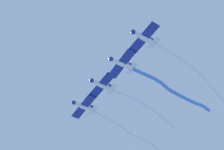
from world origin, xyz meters
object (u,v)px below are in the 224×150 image
(airplane_right_wing, at_px, (122,64))
(airplane_left_wing, at_px, (102,85))
(airplane_lead, at_px, (84,107))
(airplane_slot, at_px, (144,38))

(airplane_right_wing, bearing_deg, airplane_left_wing, -86.31)
(airplane_lead, distance_m, airplane_left_wing, 7.15)
(airplane_left_wing, relative_size, airplane_slot, 1.00)
(airplane_left_wing, bearing_deg, airplane_right_wing, 90.92)
(airplane_right_wing, height_order, airplane_slot, airplane_slot)
(airplane_left_wing, xyz_separation_m, airplane_right_wing, (-5.94, -3.96, -0.30))
(airplane_lead, relative_size, airplane_left_wing, 1.01)
(airplane_lead, relative_size, airplane_right_wing, 0.99)
(airplane_left_wing, xyz_separation_m, airplane_slot, (-11.89, -7.93, 0.00))
(airplane_left_wing, height_order, airplane_right_wing, airplane_left_wing)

